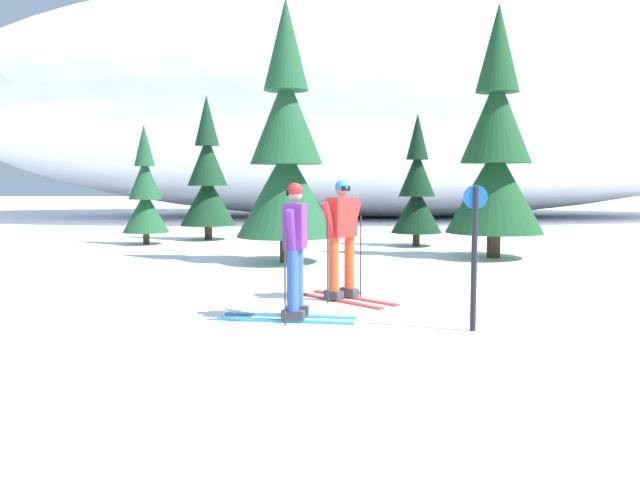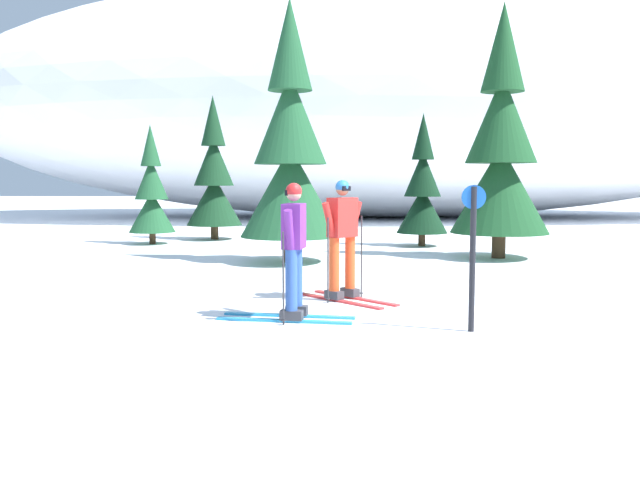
{
  "view_description": "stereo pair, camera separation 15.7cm",
  "coord_description": "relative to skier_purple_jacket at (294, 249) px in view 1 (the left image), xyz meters",
  "views": [
    {
      "loc": [
        -1.01,
        -8.62,
        1.78
      ],
      "look_at": [
        -1.01,
        0.33,
        0.95
      ],
      "focal_mm": 37.07,
      "sensor_mm": 36.0,
      "label": 1
    },
    {
      "loc": [
        -0.85,
        -8.62,
        1.78
      ],
      "look_at": [
        -1.01,
        0.33,
        0.95
      ],
      "focal_mm": 37.07,
      "sensor_mm": 36.0,
      "label": 2
    }
  ],
  "objects": [
    {
      "name": "pine_tree_center",
      "position": [
        -0.39,
        5.8,
        1.42
      ],
      "size": [
        2.14,
        2.14,
        5.55
      ],
      "color": "#47301E",
      "rests_on": "ground"
    },
    {
      "name": "pine_tree_far_right",
      "position": [
        4.26,
        6.66,
        1.47
      ],
      "size": [
        2.19,
        2.19,
        5.66
      ],
      "color": "#47301E",
      "rests_on": "ground"
    },
    {
      "name": "pine_tree_center_left",
      "position": [
        -2.98,
        11.17,
        0.86
      ],
      "size": [
        1.62,
        1.62,
        4.21
      ],
      "color": "#47301E",
      "rests_on": "ground"
    },
    {
      "name": "skier_red_jacket",
      "position": [
        0.65,
        1.41,
        0.03
      ],
      "size": [
        1.47,
        1.49,
        1.76
      ],
      "color": "red",
      "rests_on": "ground"
    },
    {
      "name": "pine_tree_far_left",
      "position": [
        -4.44,
        9.76,
        0.46
      ],
      "size": [
        1.26,
        1.26,
        3.26
      ],
      "color": "#47301E",
      "rests_on": "ground"
    },
    {
      "name": "ground_plane",
      "position": [
        1.33,
        0.38,
        -0.9
      ],
      "size": [
        120.0,
        120.0,
        0.0
      ],
      "primitive_type": "plane",
      "color": "white"
    },
    {
      "name": "snow_ridge_background",
      "position": [
        3.15,
        22.98,
        4.5
      ],
      "size": [
        41.24,
        15.84,
        10.8
      ],
      "primitive_type": "ellipsoid",
      "color": "white",
      "rests_on": "ground"
    },
    {
      "name": "skier_purple_jacket",
      "position": [
        0.0,
        0.0,
        0.0
      ],
      "size": [
        1.77,
        0.78,
        1.73
      ],
      "color": "#2893CC",
      "rests_on": "ground"
    },
    {
      "name": "pine_tree_center_right",
      "position": [
        2.89,
        9.31,
        0.57
      ],
      "size": [
        1.35,
        1.35,
        3.5
      ],
      "color": "#47301E",
      "rests_on": "ground"
    },
    {
      "name": "trail_marker_post",
      "position": [
        2.12,
        -0.61,
        0.06
      ],
      "size": [
        0.28,
        0.07,
        1.71
      ],
      "color": "black",
      "rests_on": "ground"
    }
  ]
}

